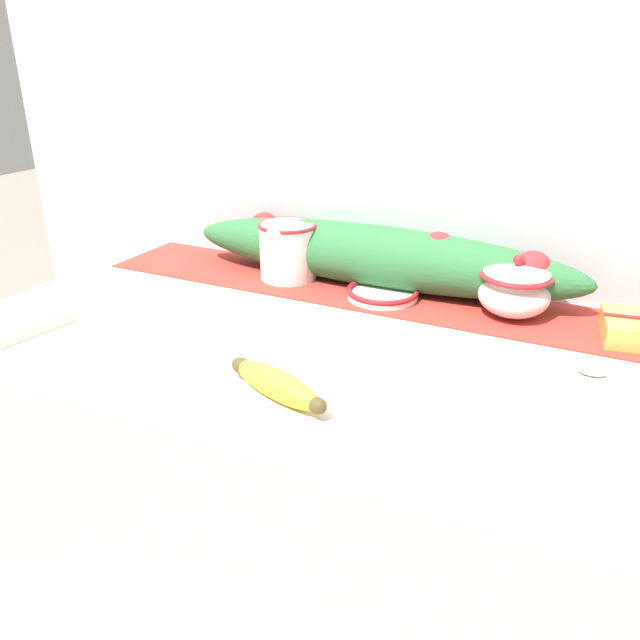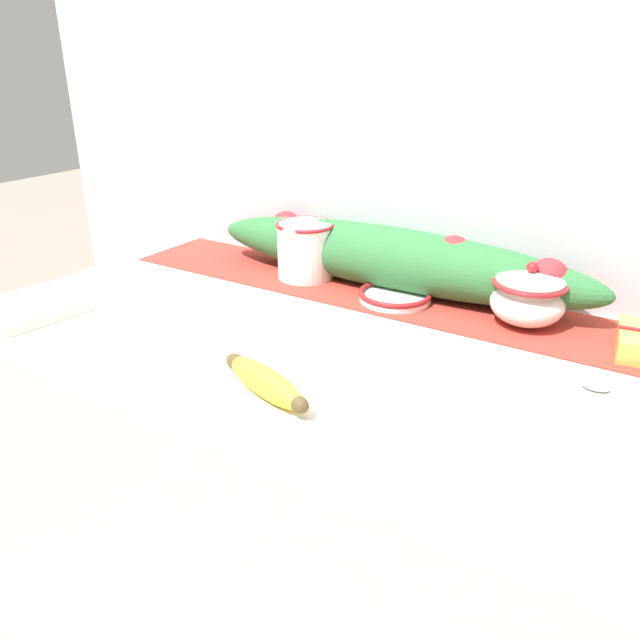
% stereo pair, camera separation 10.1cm
% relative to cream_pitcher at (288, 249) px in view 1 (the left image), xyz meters
% --- Properties ---
extents(countertop, '(1.25, 0.70, 0.89)m').
position_rel_cream_pitcher_xyz_m(countertop, '(0.18, -0.24, -0.51)').
color(countertop, beige).
rests_on(countertop, ground_plane).
extents(back_wall, '(2.05, 0.04, 2.40)m').
position_rel_cream_pitcher_xyz_m(back_wall, '(0.18, 0.13, 0.25)').
color(back_wall, silver).
rests_on(back_wall, ground_plane).
extents(table_runner, '(1.15, 0.21, 0.00)m').
position_rel_cream_pitcher_xyz_m(table_runner, '(0.18, -0.00, -0.06)').
color(table_runner, '#B23328').
rests_on(table_runner, countertop).
extents(cream_pitcher, '(0.12, 0.15, 0.12)m').
position_rel_cream_pitcher_xyz_m(cream_pitcher, '(0.00, 0.00, 0.00)').
color(cream_pitcher, white).
rests_on(cream_pitcher, countertop).
extents(sugar_bowl, '(0.13, 0.13, 0.12)m').
position_rel_cream_pitcher_xyz_m(sugar_bowl, '(0.47, -0.00, -0.01)').
color(sugar_bowl, white).
rests_on(sugar_bowl, countertop).
extents(small_dish, '(0.14, 0.14, 0.02)m').
position_rel_cream_pitcher_xyz_m(small_dish, '(0.22, -0.02, -0.05)').
color(small_dish, white).
rests_on(small_dish, countertop).
extents(banana, '(0.19, 0.09, 0.04)m').
position_rel_cream_pitcher_xyz_m(banana, '(0.22, -0.44, -0.05)').
color(banana, yellow).
rests_on(banana, countertop).
extents(spoon, '(0.19, 0.03, 0.01)m').
position_rel_cream_pitcher_xyz_m(spoon, '(0.60, -0.18, -0.06)').
color(spoon, '#B7B7BC').
rests_on(spoon, countertop).
extents(napkin_stack, '(0.18, 0.18, 0.02)m').
position_rel_cream_pitcher_xyz_m(napkin_stack, '(-0.33, -0.44, -0.06)').
color(napkin_stack, silver).
rests_on(napkin_stack, countertop).
extents(poinsettia_garland, '(0.84, 0.14, 0.13)m').
position_rel_cream_pitcher_xyz_m(poinsettia_garland, '(0.18, 0.04, 0.00)').
color(poinsettia_garland, '#2D6B38').
rests_on(poinsettia_garland, countertop).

